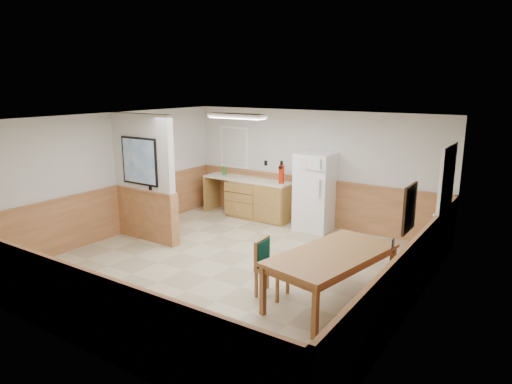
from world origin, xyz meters
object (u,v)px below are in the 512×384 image
Objects in this scene: dining_chair at (267,263)px; dining_bench at (391,293)px; fire_extinguisher at (281,174)px; refrigerator at (315,192)px; soap_bottle at (224,171)px; dining_table at (332,259)px.

dining_bench is at bearing 7.16° from dining_chair.
fire_extinguisher is at bearing 113.36° from dining_chair.
refrigerator is at bearing 132.72° from dining_bench.
dining_chair is 3.88× the size of soap_bottle.
refrigerator is 3.85m from dining_bench.
fire_extinguisher is (-3.38, 2.88, 0.78)m from dining_bench.
soap_bottle is at bearing 174.67° from refrigerator.
dining_chair is (0.82, -3.19, -0.33)m from refrigerator.
dining_bench is at bearing -51.77° from refrigerator.
refrigerator is 1.94× the size of dining_chair.
dining_chair reaches higher than dining_table.
soap_bottle reaches higher than dining_bench.
fire_extinguisher reaches higher than soap_bottle.
soap_bottle is (-2.46, 0.08, 0.19)m from refrigerator.
dining_table is 1.45× the size of dining_bench.
dining_table is 0.90m from dining_bench.
dining_table is 0.95m from dining_chair.
dining_table is 3.92m from fire_extinguisher.
fire_extinguisher is at bearing 142.09° from dining_table.
dining_table is at bearing -35.63° from soap_bottle.
fire_extinguisher is at bearing 174.26° from refrigerator.
dining_bench is at bearing -35.53° from fire_extinguisher.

